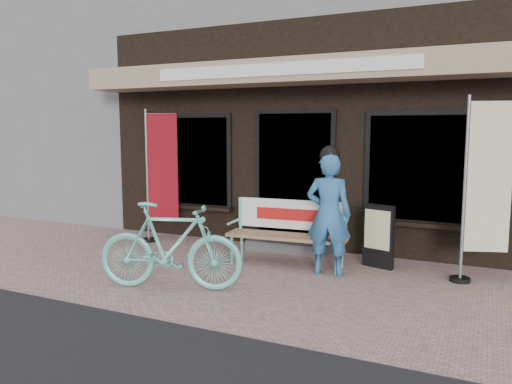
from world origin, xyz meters
The scene contains 9 objects.
ground centered at (0.00, 0.00, 0.00)m, with size 70.00×70.00×0.00m, color tan.
storefront centered at (0.00, 4.96, 2.99)m, with size 7.00×6.77×6.00m.
neighbor_left_near centered at (-8.50, 5.50, 3.20)m, with size 10.00×7.00×6.40m, color slate.
bench centered at (0.29, 1.01, 0.53)m, with size 1.71×0.56×0.91m.
person centered at (0.95, 0.77, 0.84)m, with size 0.63×0.45×1.70m.
bicycle centered at (-0.57, -0.62, 0.53)m, with size 0.49×1.75×1.05m, color #67C9B7.
nobori_red centered at (-2.18, 1.42, 1.15)m, with size 0.66×0.35×2.24m.
nobori_cream centered at (2.77, 1.25, 1.20)m, with size 0.68×0.35×2.32m.
menu_stand centered at (1.48, 1.38, 0.45)m, with size 0.45×0.21×0.88m.
Camera 1 is at (2.81, -5.43, 1.91)m, focal length 35.00 mm.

